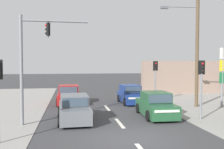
{
  "coord_description": "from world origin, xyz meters",
  "views": [
    {
      "loc": [
        -2.77,
        -11.42,
        3.43
      ],
      "look_at": [
        -0.28,
        4.0,
        2.72
      ],
      "focal_mm": 42.0,
      "sensor_mm": 36.0,
      "label": 1
    }
  ],
  "objects_px": {
    "traffic_signal_mast": "(32,55)",
    "pedestal_signal_right_kerb": "(201,79)",
    "sedan_oncoming_near": "(69,95)",
    "sedan_crossing_left": "(156,105)",
    "sedan_oncoming_mid": "(74,109)",
    "utility_pole_midground_right": "(196,33)",
    "hatchback_kerbside_parked": "(131,95)",
    "pedestal_signal_far_median": "(155,74)"
  },
  "relations": [
    {
      "from": "hatchback_kerbside_parked",
      "to": "sedan_oncoming_near",
      "type": "height_order",
      "value": "sedan_oncoming_near"
    },
    {
      "from": "utility_pole_midground_right",
      "to": "pedestal_signal_far_median",
      "type": "distance_m",
      "value": 5.01
    },
    {
      "from": "traffic_signal_mast",
      "to": "sedan_oncoming_near",
      "type": "xyz_separation_m",
      "value": [
        1.96,
        7.3,
        -3.13
      ]
    },
    {
      "from": "pedestal_signal_far_median",
      "to": "sedan_oncoming_near",
      "type": "relative_size",
      "value": 0.83
    },
    {
      "from": "traffic_signal_mast",
      "to": "utility_pole_midground_right",
      "type": "bearing_deg",
      "value": 19.23
    },
    {
      "from": "traffic_signal_mast",
      "to": "hatchback_kerbside_parked",
      "type": "bearing_deg",
      "value": 43.24
    },
    {
      "from": "traffic_signal_mast",
      "to": "sedan_oncoming_mid",
      "type": "bearing_deg",
      "value": 15.63
    },
    {
      "from": "utility_pole_midground_right",
      "to": "traffic_signal_mast",
      "type": "bearing_deg",
      "value": -160.77
    },
    {
      "from": "hatchback_kerbside_parked",
      "to": "pedestal_signal_far_median",
      "type": "bearing_deg",
      "value": 12.48
    },
    {
      "from": "pedestal_signal_far_median",
      "to": "sedan_oncoming_near",
      "type": "distance_m",
      "value": 7.68
    },
    {
      "from": "pedestal_signal_right_kerb",
      "to": "sedan_oncoming_mid",
      "type": "relative_size",
      "value": 0.83
    },
    {
      "from": "sedan_crossing_left",
      "to": "sedan_oncoming_mid",
      "type": "relative_size",
      "value": 1.0
    },
    {
      "from": "sedan_oncoming_near",
      "to": "traffic_signal_mast",
      "type": "bearing_deg",
      "value": -105.01
    },
    {
      "from": "traffic_signal_mast",
      "to": "pedestal_signal_far_median",
      "type": "relative_size",
      "value": 1.69
    },
    {
      "from": "traffic_signal_mast",
      "to": "sedan_crossing_left",
      "type": "bearing_deg",
      "value": 8.75
    },
    {
      "from": "pedestal_signal_right_kerb",
      "to": "sedan_oncoming_mid",
      "type": "xyz_separation_m",
      "value": [
        -7.57,
        0.79,
        -1.71
      ]
    },
    {
      "from": "pedestal_signal_right_kerb",
      "to": "sedan_oncoming_mid",
      "type": "bearing_deg",
      "value": 174.05
    },
    {
      "from": "hatchback_kerbside_parked",
      "to": "utility_pole_midground_right",
      "type": "bearing_deg",
      "value": -30.78
    },
    {
      "from": "utility_pole_midground_right",
      "to": "sedan_crossing_left",
      "type": "xyz_separation_m",
      "value": [
        -4.12,
        -2.89,
        -4.97
      ]
    },
    {
      "from": "utility_pole_midground_right",
      "to": "sedan_oncoming_mid",
      "type": "xyz_separation_m",
      "value": [
        -9.28,
        -3.4,
        -4.97
      ]
    },
    {
      "from": "sedan_crossing_left",
      "to": "hatchback_kerbside_parked",
      "type": "distance_m",
      "value": 5.55
    },
    {
      "from": "traffic_signal_mast",
      "to": "sedan_oncoming_near",
      "type": "distance_m",
      "value": 8.18
    },
    {
      "from": "pedestal_signal_right_kerb",
      "to": "sedan_crossing_left",
      "type": "xyz_separation_m",
      "value": [
        -2.4,
        1.3,
        -1.71
      ]
    },
    {
      "from": "utility_pole_midground_right",
      "to": "sedan_oncoming_mid",
      "type": "distance_m",
      "value": 11.06
    },
    {
      "from": "pedestal_signal_far_median",
      "to": "hatchback_kerbside_parked",
      "type": "height_order",
      "value": "pedestal_signal_far_median"
    },
    {
      "from": "pedestal_signal_right_kerb",
      "to": "pedestal_signal_far_median",
      "type": "bearing_deg",
      "value": 93.12
    },
    {
      "from": "pedestal_signal_right_kerb",
      "to": "pedestal_signal_far_median",
      "type": "distance_m",
      "value": 7.36
    },
    {
      "from": "pedestal_signal_right_kerb",
      "to": "sedan_crossing_left",
      "type": "bearing_deg",
      "value": 151.66
    },
    {
      "from": "pedestal_signal_far_median",
      "to": "sedan_crossing_left",
      "type": "relative_size",
      "value": 0.83
    },
    {
      "from": "pedestal_signal_right_kerb",
      "to": "sedan_oncoming_near",
      "type": "xyz_separation_m",
      "value": [
        -7.89,
        7.45,
        -1.71
      ]
    },
    {
      "from": "utility_pole_midground_right",
      "to": "sedan_oncoming_near",
      "type": "xyz_separation_m",
      "value": [
        -9.6,
        3.26,
        -4.97
      ]
    },
    {
      "from": "utility_pole_midground_right",
      "to": "hatchback_kerbside_parked",
      "type": "height_order",
      "value": "utility_pole_midground_right"
    },
    {
      "from": "pedestal_signal_far_median",
      "to": "pedestal_signal_right_kerb",
      "type": "bearing_deg",
      "value": -86.88
    },
    {
      "from": "traffic_signal_mast",
      "to": "pedestal_signal_right_kerb",
      "type": "distance_m",
      "value": 9.95
    },
    {
      "from": "sedan_oncoming_near",
      "to": "utility_pole_midground_right",
      "type": "bearing_deg",
      "value": -18.77
    },
    {
      "from": "traffic_signal_mast",
      "to": "pedestal_signal_right_kerb",
      "type": "relative_size",
      "value": 1.69
    },
    {
      "from": "utility_pole_midground_right",
      "to": "sedan_crossing_left",
      "type": "distance_m",
      "value": 7.07
    },
    {
      "from": "utility_pole_midground_right",
      "to": "pedestal_signal_right_kerb",
      "type": "distance_m",
      "value": 5.57
    },
    {
      "from": "traffic_signal_mast",
      "to": "hatchback_kerbside_parked",
      "type": "relative_size",
      "value": 1.63
    },
    {
      "from": "traffic_signal_mast",
      "to": "pedestal_signal_far_median",
      "type": "xyz_separation_m",
      "value": [
        9.45,
        7.2,
        -1.42
      ]
    },
    {
      "from": "utility_pole_midground_right",
      "to": "traffic_signal_mast",
      "type": "xyz_separation_m",
      "value": [
        -11.56,
        -4.03,
        -1.84
      ]
    },
    {
      "from": "traffic_signal_mast",
      "to": "pedestal_signal_far_median",
      "type": "bearing_deg",
      "value": 37.33
    }
  ]
}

